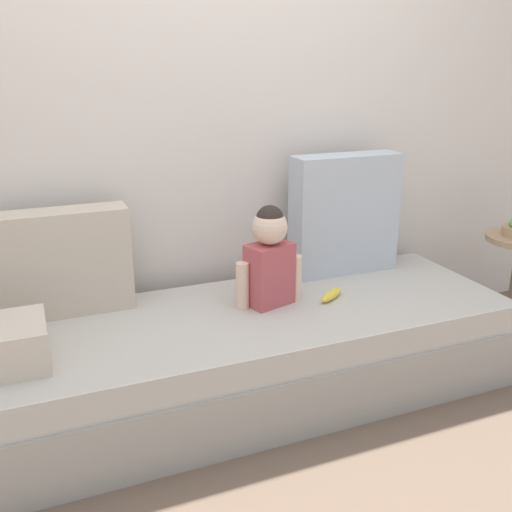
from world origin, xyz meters
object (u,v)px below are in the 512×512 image
Objects in this scene: throw_pillow_right at (344,214)px; banana at (332,295)px; toddler at (270,256)px; couch at (238,356)px; throw_pillow_left at (58,263)px.

banana is (-0.23, -0.31, -0.28)m from throw_pillow_right.
toddler is at bearing -154.11° from throw_pillow_right.
throw_pillow_right is 0.57m from toddler.
couch is 4.21× the size of throw_pillow_left.
throw_pillow_left reaches higher than banana.
throw_pillow_right is at bearing 23.86° from couch.
couch is 5.56× the size of toddler.
toddler is (-0.51, -0.25, -0.07)m from throw_pillow_right.
banana is at bearing -11.97° from toddler.
throw_pillow_left is at bearing 163.69° from toddler.
couch is 0.86m from throw_pillow_left.
throw_pillow_left is 0.89m from toddler.
throw_pillow_left is 1.32× the size of toddler.
throw_pillow_left is (-0.68, 0.30, 0.42)m from couch.
throw_pillow_left is 1.19m from banana.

